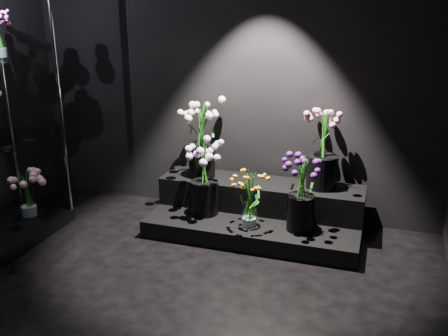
% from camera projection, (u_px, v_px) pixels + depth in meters
% --- Properties ---
extents(floor, '(4.00, 4.00, 0.00)m').
position_uv_depth(floor, '(141.00, 323.00, 3.27)').
color(floor, black).
rests_on(floor, ground).
extents(wall_back, '(4.00, 0.00, 4.00)m').
position_uv_depth(wall_back, '(231.00, 69.00, 4.62)').
color(wall_back, black).
rests_on(wall_back, floor).
extents(display_riser, '(1.88, 0.83, 0.42)m').
position_uv_depth(display_riser, '(257.00, 211.00, 4.57)').
color(display_riser, black).
rests_on(display_riser, floor).
extents(bouquet_orange_bells, '(0.30, 0.30, 0.52)m').
position_uv_depth(bouquet_orange_bells, '(250.00, 197.00, 4.23)').
color(bouquet_orange_bells, white).
rests_on(bouquet_orange_bells, display_riser).
extents(bouquet_lilac, '(0.44, 0.44, 0.66)m').
position_uv_depth(bouquet_lilac, '(204.00, 174.00, 4.44)').
color(bouquet_lilac, black).
rests_on(bouquet_lilac, display_riser).
extents(bouquet_purple, '(0.39, 0.39, 0.65)m').
position_uv_depth(bouquet_purple, '(302.00, 190.00, 4.13)').
color(bouquet_purple, black).
rests_on(bouquet_purple, display_riser).
extents(bouquet_cream_roses, '(0.44, 0.44, 0.70)m').
position_uv_depth(bouquet_cream_roses, '(202.00, 135.00, 4.61)').
color(bouquet_cream_roses, black).
rests_on(bouquet_cream_roses, display_riser).
extents(bouquet_pink_roses, '(0.49, 0.49, 0.69)m').
position_uv_depth(bouquet_pink_roses, '(324.00, 146.00, 4.34)').
color(bouquet_pink_roses, black).
rests_on(bouquet_pink_roses, display_riser).
extents(bouquet_case_base_pink, '(0.37, 0.37, 0.45)m').
position_uv_depth(bouquet_case_base_pink, '(27.00, 191.00, 4.57)').
color(bouquet_case_base_pink, white).
rests_on(bouquet_case_base_pink, display_case).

